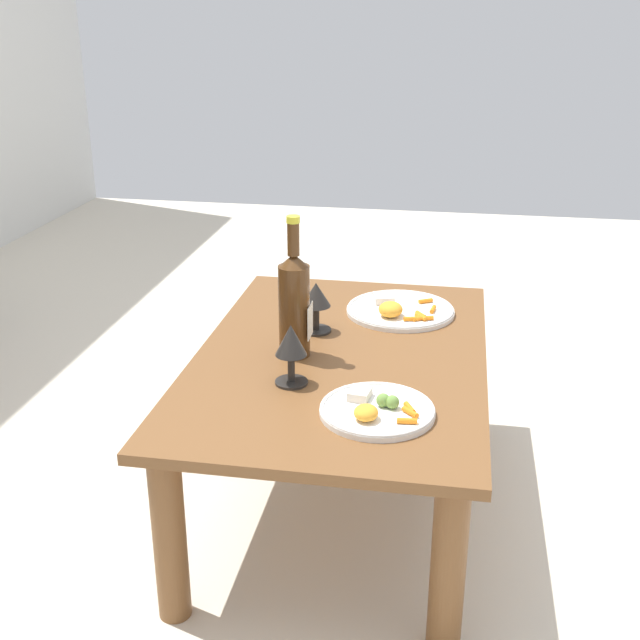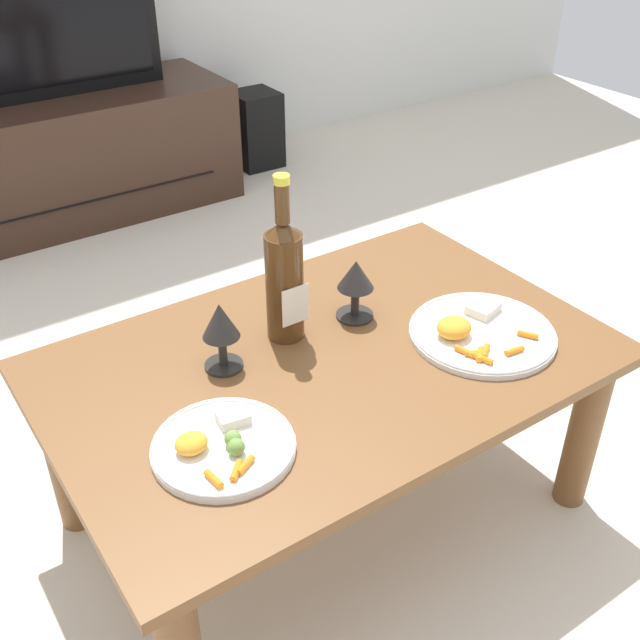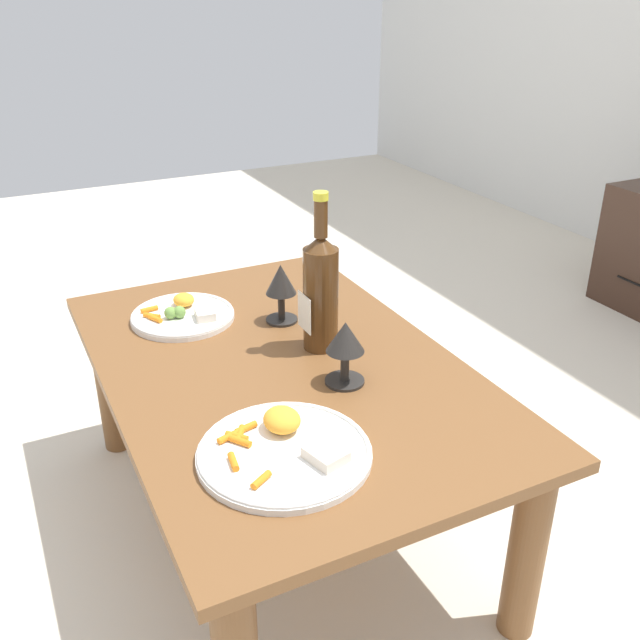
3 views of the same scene
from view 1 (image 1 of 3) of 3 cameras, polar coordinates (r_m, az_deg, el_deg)
The scene contains 7 objects.
ground_plane at distance 2.18m, azimuth 1.41°, elevation -12.67°, with size 6.40×6.40×0.00m, color beige.
dining_table at distance 2.00m, azimuth 1.50°, elevation -4.32°, with size 1.09×0.70×0.43m.
wine_bottle at distance 1.91m, azimuth -1.84°, elevation 1.32°, with size 0.08×0.08×0.35m.
goblet_left at distance 1.78m, azimuth -2.08°, elevation -1.76°, with size 0.07×0.07×0.14m.
goblet_right at distance 2.06m, azimuth -0.29°, elevation 1.52°, with size 0.08×0.08×0.13m.
dinner_plate_left at distance 1.68m, azimuth 4.06°, elevation -6.35°, with size 0.24×0.24×0.04m.
dinner_plate_right at distance 2.22m, azimuth 5.66°, elevation 0.75°, with size 0.30×0.30×0.05m.
Camera 1 is at (-1.78, -0.26, 1.23)m, focal length 45.06 mm.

